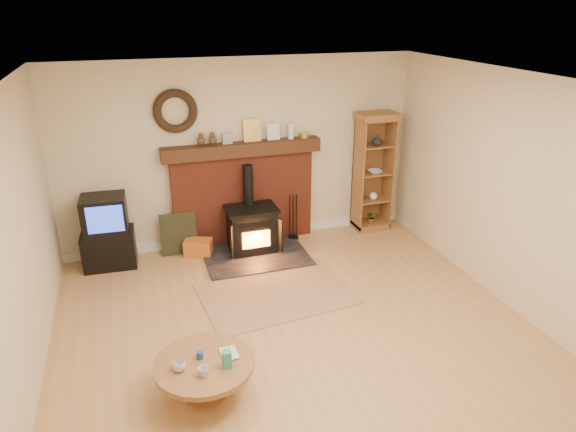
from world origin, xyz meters
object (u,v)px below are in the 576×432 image
object	(u,v)px
wood_stove	(253,231)
curio_cabinet	(373,172)
tv_unit	(107,233)
coffee_table	(204,368)

from	to	relation	value
wood_stove	curio_cabinet	distance (m)	2.04
wood_stove	tv_unit	size ratio (longest dim) A/B	1.44
coffee_table	curio_cabinet	bearing A→B (deg)	44.04
wood_stove	coffee_table	distance (m)	2.87
wood_stove	curio_cabinet	size ratio (longest dim) A/B	0.78
wood_stove	coffee_table	xyz separation A→B (m)	(-1.10, -2.65, -0.01)
wood_stove	tv_unit	xyz separation A→B (m)	(-1.90, 0.20, 0.15)
wood_stove	tv_unit	bearing A→B (deg)	173.95
wood_stove	curio_cabinet	bearing A→B (deg)	8.37
tv_unit	curio_cabinet	bearing A→B (deg)	1.26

